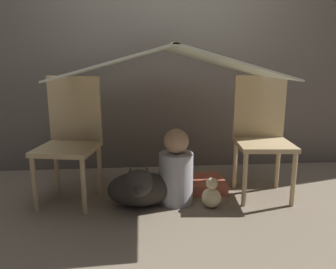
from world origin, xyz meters
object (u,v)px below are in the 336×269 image
Objects in this scene: chair_left at (71,135)px; person_front at (176,171)px; dog at (139,188)px; chair_right at (262,132)px.

person_front is (0.81, -0.14, -0.27)m from chair_left.
chair_left is 2.02× the size of dog.
chair_right is (1.53, 0.00, 0.00)m from chair_left.
chair_right is at bearing 13.01° from dog.
chair_right is at bearing 11.01° from chair_left.
person_front is at bearing 17.61° from dog.
chair_left is 1.53m from chair_right.
person_front is at bearing -164.02° from chair_right.
dog is at bearing -162.39° from person_front.
person_front is at bearing 1.17° from chair_left.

